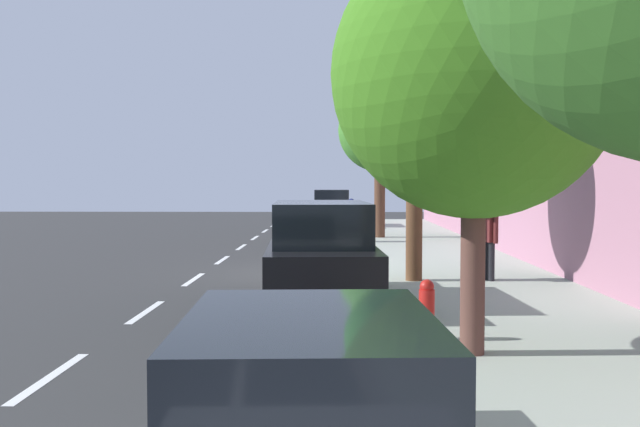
# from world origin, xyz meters

# --- Properties ---
(ground) EXTENTS (74.72, 74.72, 0.00)m
(ground) POSITION_xyz_m (0.00, 0.00, 0.00)
(ground) COLOR #303030
(sidewalk) EXTENTS (4.30, 46.70, 0.17)m
(sidewalk) POSITION_xyz_m (3.88, 0.00, 0.08)
(sidewalk) COLOR #A0AB9C
(sidewalk) RESTS_ON ground
(curb_edge) EXTENTS (0.16, 46.70, 0.17)m
(curb_edge) POSITION_xyz_m (1.65, 0.00, 0.08)
(curb_edge) COLOR gray
(curb_edge) RESTS_ON ground
(lane_stripe_centre) EXTENTS (0.14, 44.20, 0.01)m
(lane_stripe_centre) POSITION_xyz_m (-2.62, -1.25, 0.00)
(lane_stripe_centre) COLOR white
(lane_stripe_centre) RESTS_ON ground
(lane_stripe_bike_edge) EXTENTS (0.12, 46.70, 0.01)m
(lane_stripe_bike_edge) POSITION_xyz_m (0.18, 0.00, 0.00)
(lane_stripe_bike_edge) COLOR white
(lane_stripe_bike_edge) RESTS_ON ground
(building_facade) EXTENTS (0.50, 46.70, 4.16)m
(building_facade) POSITION_xyz_m (6.28, 0.00, 2.08)
(building_facade) COLOR #A36D83
(building_facade) RESTS_ON ground
(parked_suv_black_second) EXTENTS (2.16, 4.79, 1.99)m
(parked_suv_black_second) POSITION_xyz_m (0.55, -5.15, 1.03)
(parked_suv_black_second) COLOR black
(parked_suv_black_second) RESTS_ON ground
(parked_suv_grey_mid) EXTENTS (2.02, 4.73, 1.99)m
(parked_suv_grey_mid) POSITION_xyz_m (0.59, 17.14, 1.03)
(parked_suv_grey_mid) COLOR slate
(parked_suv_grey_mid) RESTS_ON ground
(bicycle_at_curb) EXTENTS (1.44, 1.09, 0.78)m
(bicycle_at_curb) POSITION_xyz_m (1.19, 8.03, 0.38)
(bicycle_at_curb) COLOR black
(bicycle_at_curb) RESTS_ON ground
(cyclist_with_backpack) EXTENTS (0.50, 0.59, 1.76)m
(cyclist_with_backpack) POSITION_xyz_m (1.41, 7.57, 1.08)
(cyclist_with_backpack) COLOR #C6B284
(cyclist_with_backpack) RESTS_ON ground
(street_tree_mid_block) EXTENTS (3.61, 3.61, 5.36)m
(street_tree_mid_block) POSITION_xyz_m (2.56, -9.05, 3.70)
(street_tree_mid_block) COLOR brown
(street_tree_mid_block) RESTS_ON sidewalk
(street_tree_far_end) EXTENTS (3.12, 3.12, 5.27)m
(street_tree_far_end) POSITION_xyz_m (2.56, -2.45, 4.11)
(street_tree_far_end) COLOR brown
(street_tree_far_end) RESTS_ON sidewalk
(street_tree_corner) EXTENTS (3.31, 3.31, 5.92)m
(street_tree_corner) POSITION_xyz_m (2.56, 9.74, 4.39)
(street_tree_corner) COLOR #513323
(street_tree_corner) RESTS_ON sidewalk
(pedestrian_on_phone) EXTENTS (0.35, 0.58, 1.71)m
(pedestrian_on_phone) POSITION_xyz_m (4.22, -2.41, 1.14)
(pedestrian_on_phone) COLOR black
(pedestrian_on_phone) RESTS_ON sidewalk
(fire_hydrant) EXTENTS (0.22, 0.22, 0.84)m
(fire_hydrant) POSITION_xyz_m (2.08, -8.28, 0.59)
(fire_hydrant) COLOR red
(fire_hydrant) RESTS_ON sidewalk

